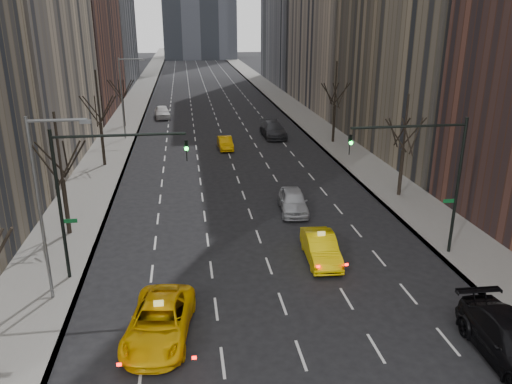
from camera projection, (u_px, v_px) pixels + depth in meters
name	position (u px, v px, depth m)	size (l,w,h in m)	color
sidewalk_left	(135.00, 104.00, 80.67)	(4.50, 320.00, 0.15)	slate
sidewalk_right	(283.00, 101.00, 83.96)	(4.50, 320.00, 0.15)	slate
tree_lw_b	(63.00, 180.00, 30.90)	(3.36, 3.50, 7.82)	black
tree_lw_c	(101.00, 124.00, 45.75)	(3.36, 3.50, 8.74)	black
tree_lw_d	(122.00, 99.00, 62.73)	(3.36, 3.50, 7.36)	black
tree_rw_b	(403.00, 150.00, 37.87)	(3.36, 3.50, 7.82)	black
tree_rw_c	(335.00, 107.00, 54.58)	(3.36, 3.50, 8.74)	black
traffic_mast_left	(92.00, 180.00, 25.10)	(6.69, 0.39, 8.00)	black
traffic_mast_right	(432.00, 166.00, 27.55)	(6.69, 0.39, 8.00)	black
streetlight_near	(45.00, 192.00, 22.96)	(2.83, 0.22, 9.00)	slate
streetlight_far	(125.00, 90.00, 55.67)	(2.83, 0.22, 9.00)	slate
taxi_suv	(159.00, 322.00, 21.58)	(2.60, 5.65, 1.57)	#F9BA05
taxi_sedan	(321.00, 248.00, 28.54)	(1.65, 4.73, 1.56)	yellow
silver_sedan_ahead	(293.00, 201.00, 35.76)	(1.89, 4.70, 1.60)	#ACAFB5
parked_suv_black	(512.00, 342.00, 20.08)	(2.45, 6.02, 1.75)	black
far_taxi	(225.00, 143.00, 52.95)	(1.42, 4.07, 1.34)	#EDA305
far_suv_grey	(273.00, 130.00, 58.36)	(2.44, 6.01, 1.75)	#323237
far_car_white	(162.00, 112.00, 69.50)	(2.01, 4.99, 1.70)	white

